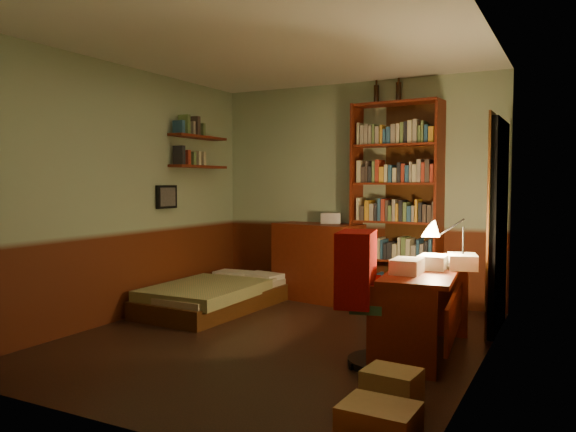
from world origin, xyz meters
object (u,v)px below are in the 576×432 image
at_px(bookshelf, 396,205).
at_px(bed, 214,286).
at_px(dresser, 318,262).
at_px(desk, 423,312).
at_px(desk_lamp, 463,238).
at_px(cardboard_box_a, 379,432).
at_px(cardboard_box_b, 392,388).
at_px(mini_stereo, 331,218).
at_px(office_chair, 382,305).

bearing_deg(bookshelf, bed, -142.65).
xyz_separation_m(dresser, desk, (1.66, -1.56, -0.12)).
distance_m(bookshelf, desk_lamp, 1.71).
height_order(bookshelf, desk, bookshelf).
xyz_separation_m(dresser, bookshelf, (0.93, 0.09, 0.70)).
xyz_separation_m(desk, cardboard_box_a, (0.25, -1.87, -0.20)).
relative_size(bookshelf, cardboard_box_b, 6.92).
bearing_deg(cardboard_box_a, mini_stereo, 116.73).
distance_m(bed, desk_lamp, 2.83).
bearing_deg(desk, dresser, 130.47).
height_order(desk_lamp, office_chair, desk_lamp).
bearing_deg(cardboard_box_b, desk_lamp, 83.70).
xyz_separation_m(bed, dresser, (0.81, 1.01, 0.20)).
bearing_deg(cardboard_box_b, bookshelf, 106.26).
xyz_separation_m(bookshelf, cardboard_box_a, (0.97, -3.52, -1.02)).
distance_m(mini_stereo, cardboard_box_b, 3.43).
relative_size(bed, office_chair, 1.82).
height_order(mini_stereo, desk_lamp, desk_lamp).
relative_size(cardboard_box_a, cardboard_box_b, 1.13).
bearing_deg(cardboard_box_b, dresser, 122.62).
bearing_deg(mini_stereo, cardboard_box_b, -83.39).
bearing_deg(cardboard_box_a, bookshelf, 105.39).
bearing_deg(mini_stereo, bed, -152.16).
bearing_deg(mini_stereo, bookshelf, -26.03).
bearing_deg(desk_lamp, bookshelf, 110.56).
relative_size(office_chair, cardboard_box_b, 2.85).
height_order(cardboard_box_a, cardboard_box_b, cardboard_box_a).
bearing_deg(bed, desk_lamp, -3.57).
distance_m(bookshelf, cardboard_box_a, 3.79).
xyz_separation_m(mini_stereo, cardboard_box_b, (1.65, -2.88, -0.86)).
bearing_deg(cardboard_box_a, office_chair, 107.53).
bearing_deg(bed, office_chair, -21.66).
bearing_deg(cardboard_box_a, desk_lamp, 89.51).
xyz_separation_m(mini_stereo, cardboard_box_a, (1.79, -3.56, -0.84)).
bearing_deg(bed, cardboard_box_a, -39.47).
distance_m(office_chair, cardboard_box_a, 1.52).
xyz_separation_m(cardboard_box_a, cardboard_box_b, (-0.14, 0.69, -0.02)).
relative_size(desk, desk_lamp, 2.47).
height_order(bed, desk, desk).
relative_size(desk_lamp, office_chair, 0.55).
bearing_deg(office_chair, desk_lamp, 45.07).
xyz_separation_m(desk, office_chair, (-0.20, -0.46, 0.13)).
bearing_deg(desk, bed, 161.19).
xyz_separation_m(mini_stereo, desk, (1.55, -1.69, -0.64)).
distance_m(bookshelf, cardboard_box_b, 3.13).
xyz_separation_m(mini_stereo, desk_lamp, (1.81, -1.42, -0.03)).
xyz_separation_m(bed, desk_lamp, (2.73, -0.28, 0.69)).
xyz_separation_m(office_chair, cardboard_box_a, (0.45, -1.42, -0.33)).
bearing_deg(desk, office_chair, -119.90).
height_order(bookshelf, cardboard_box_a, bookshelf).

